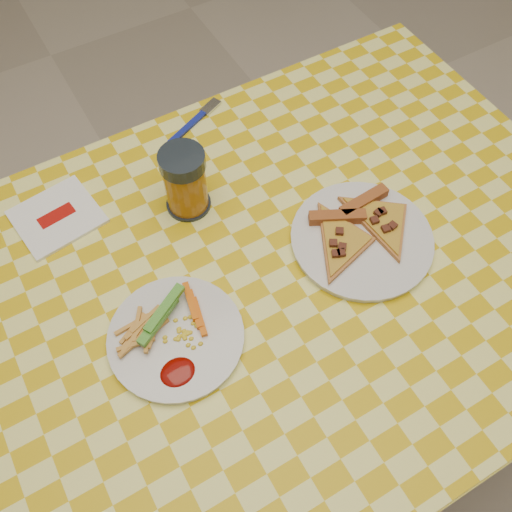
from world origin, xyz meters
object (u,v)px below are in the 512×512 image
object	(u,v)px
plate_left	(176,338)
drink_glass	(185,182)
table	(260,298)
plate_right	(361,240)

from	to	relation	value
plate_left	drink_glass	bearing A→B (deg)	59.52
table	drink_glass	xyz separation A→B (m)	(-0.04, 0.20, 0.14)
table	drink_glass	size ratio (longest dim) A/B	9.53
plate_left	plate_right	xyz separation A→B (m)	(0.37, 0.01, 0.00)
table	drink_glass	bearing A→B (deg)	100.03
plate_right	drink_glass	distance (m)	0.33
drink_glass	table	bearing A→B (deg)	-79.97
plate_left	plate_right	bearing A→B (deg)	1.01
plate_left	plate_right	size ratio (longest dim) A/B	0.87
table	plate_left	bearing A→B (deg)	-169.85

